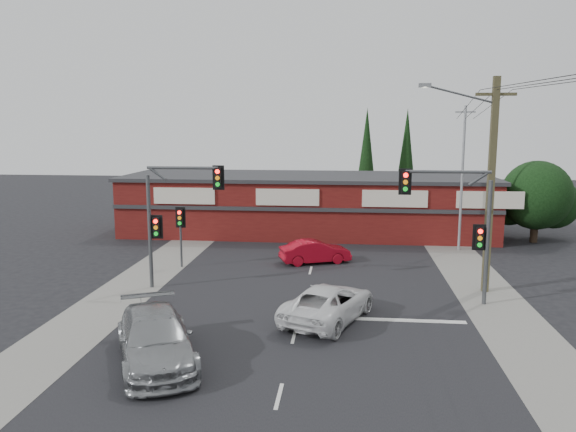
# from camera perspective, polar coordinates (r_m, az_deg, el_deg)

# --- Properties ---
(ground) EXTENTS (120.00, 120.00, 0.00)m
(ground) POSITION_cam_1_polar(r_m,az_deg,el_deg) (24.96, 1.41, -9.07)
(ground) COLOR black
(ground) RESTS_ON ground
(road_strip) EXTENTS (14.00, 70.00, 0.01)m
(road_strip) POSITION_cam_1_polar(r_m,az_deg,el_deg) (29.73, 2.18, -6.03)
(road_strip) COLOR black
(road_strip) RESTS_ON ground
(verge_left) EXTENTS (3.00, 70.00, 0.02)m
(verge_left) POSITION_cam_1_polar(r_m,az_deg,el_deg) (31.43, -13.55, -5.43)
(verge_left) COLOR gray
(verge_left) RESTS_ON ground
(verge_right) EXTENTS (3.00, 70.00, 0.02)m
(verge_right) POSITION_cam_1_polar(r_m,az_deg,el_deg) (30.41, 18.47, -6.16)
(verge_right) COLOR gray
(verge_right) RESTS_ON ground
(stop_line) EXTENTS (6.50, 0.35, 0.01)m
(stop_line) POSITION_cam_1_polar(r_m,az_deg,el_deg) (23.53, 9.78, -10.33)
(stop_line) COLOR silver
(stop_line) RESTS_ON ground
(white_suv) EXTENTS (4.20, 5.77, 1.46)m
(white_suv) POSITION_cam_1_polar(r_m,az_deg,el_deg) (23.03, 4.13, -8.77)
(white_suv) COLOR white
(white_suv) RESTS_ON ground
(silver_suv) EXTENTS (4.49, 6.15, 1.66)m
(silver_suv) POSITION_cam_1_polar(r_m,az_deg,el_deg) (19.58, -13.33, -12.02)
(silver_suv) COLOR gray
(silver_suv) RESTS_ON ground
(red_sedan) EXTENTS (4.24, 2.73, 1.32)m
(red_sedan) POSITION_cam_1_polar(r_m,az_deg,el_deg) (32.20, 2.77, -3.64)
(red_sedan) COLOR #AB0A1B
(red_sedan) RESTS_ON ground
(lane_dashes) EXTENTS (0.12, 63.95, 0.01)m
(lane_dashes) POSITION_cam_1_polar(r_m,az_deg,el_deg) (37.67, 3.01, -2.74)
(lane_dashes) COLOR silver
(lane_dashes) RESTS_ON ground
(shop_building) EXTENTS (27.30, 8.40, 4.22)m
(shop_building) POSITION_cam_1_polar(r_m,az_deg,el_deg) (41.10, 1.93, 1.28)
(shop_building) COLOR #531210
(shop_building) RESTS_ON ground
(tree_cluster) EXTENTS (5.90, 5.10, 5.50)m
(tree_cluster) POSITION_cam_1_polar(r_m,az_deg,el_deg) (41.41, 23.98, 1.61)
(tree_cluster) COLOR #2D2116
(tree_cluster) RESTS_ON ground
(conifer_near) EXTENTS (1.80, 1.80, 9.25)m
(conifer_near) POSITION_cam_1_polar(r_m,az_deg,el_deg) (47.70, 7.98, 6.35)
(conifer_near) COLOR #2D2116
(conifer_near) RESTS_ON ground
(conifer_far) EXTENTS (1.80, 1.80, 9.25)m
(conifer_far) POSITION_cam_1_polar(r_m,az_deg,el_deg) (49.94, 11.94, 6.37)
(conifer_far) COLOR #2D2116
(conifer_far) RESTS_ON ground
(traffic_mast_left) EXTENTS (3.77, 0.27, 5.97)m
(traffic_mast_left) POSITION_cam_1_polar(r_m,az_deg,el_deg) (27.21, -11.83, 0.79)
(traffic_mast_left) COLOR #47494C
(traffic_mast_left) RESTS_ON ground
(traffic_mast_right) EXTENTS (3.96, 0.27, 5.97)m
(traffic_mast_right) POSITION_cam_1_polar(r_m,az_deg,el_deg) (25.43, 17.24, 0.02)
(traffic_mast_right) COLOR #47494C
(traffic_mast_right) RESTS_ON ground
(pedestal_signal) EXTENTS (0.55, 0.27, 3.38)m
(pedestal_signal) POSITION_cam_1_polar(r_m,az_deg,el_deg) (31.45, -10.87, -0.86)
(pedestal_signal) COLOR #47494C
(pedestal_signal) RESTS_ON ground
(utility_pole) EXTENTS (4.38, 0.59, 10.00)m
(utility_pole) POSITION_cam_1_polar(r_m,az_deg,el_deg) (27.50, 19.67, 3.61)
(utility_pole) COLOR #4E472B
(utility_pole) RESTS_ON ground
(steel_pole) EXTENTS (1.20, 0.16, 9.00)m
(steel_pole) POSITION_cam_1_polar(r_m,az_deg,el_deg) (36.46, 17.28, 3.91)
(steel_pole) COLOR gray
(steel_pole) RESTS_ON ground
(power_lines) EXTENTS (2.01, 29.00, 1.22)m
(power_lines) POSITION_cam_1_polar(r_m,az_deg,el_deg) (22.19, 23.82, 11.57)
(power_lines) COLOR black
(power_lines) RESTS_ON ground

